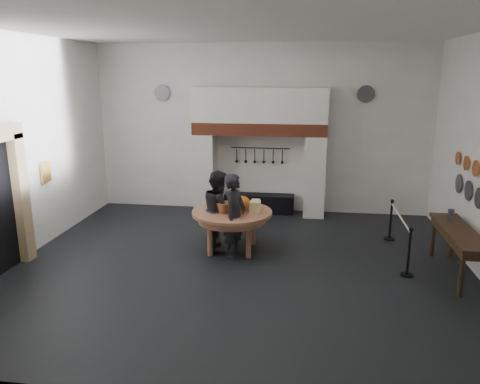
# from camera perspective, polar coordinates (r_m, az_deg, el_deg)

# --- Properties ---
(floor) EXTENTS (9.00, 8.00, 0.02)m
(floor) POSITION_cam_1_polar(r_m,az_deg,el_deg) (9.45, 0.03, -8.92)
(floor) COLOR black
(floor) RESTS_ON ground
(ceiling) EXTENTS (9.00, 8.00, 0.02)m
(ceiling) POSITION_cam_1_polar(r_m,az_deg,el_deg) (8.71, 0.04, 19.40)
(ceiling) COLOR silver
(ceiling) RESTS_ON wall_back
(wall_back) EXTENTS (9.00, 0.02, 4.50)m
(wall_back) POSITION_cam_1_polar(r_m,az_deg,el_deg) (12.74, 2.56, 7.65)
(wall_back) COLOR white
(wall_back) RESTS_ON floor
(wall_front) EXTENTS (9.00, 0.02, 4.50)m
(wall_front) POSITION_cam_1_polar(r_m,az_deg,el_deg) (4.98, -6.38, -3.07)
(wall_front) COLOR white
(wall_front) RESTS_ON floor
(wall_left) EXTENTS (0.02, 8.00, 4.50)m
(wall_left) POSITION_cam_1_polar(r_m,az_deg,el_deg) (10.42, -25.37, 4.79)
(wall_left) COLOR white
(wall_left) RESTS_ON floor
(chimney_pier_left) EXTENTS (0.55, 0.70, 2.15)m
(chimney_pier_left) POSITION_cam_1_polar(r_m,az_deg,el_deg) (12.81, -4.24, 2.34)
(chimney_pier_left) COLOR silver
(chimney_pier_left) RESTS_ON floor
(chimney_pier_right) EXTENTS (0.55, 0.70, 2.15)m
(chimney_pier_right) POSITION_cam_1_polar(r_m,az_deg,el_deg) (12.53, 9.07, 1.93)
(chimney_pier_right) COLOR silver
(chimney_pier_right) RESTS_ON floor
(hearth_brick_band) EXTENTS (3.50, 0.72, 0.32)m
(hearth_brick_band) POSITION_cam_1_polar(r_m,az_deg,el_deg) (12.39, 2.40, 7.74)
(hearth_brick_band) COLOR #9E442B
(hearth_brick_band) RESTS_ON chimney_pier_left
(chimney_hood) EXTENTS (3.50, 0.70, 0.90)m
(chimney_hood) POSITION_cam_1_polar(r_m,az_deg,el_deg) (12.33, 2.43, 10.56)
(chimney_hood) COLOR silver
(chimney_hood) RESTS_ON hearth_brick_band
(iron_range) EXTENTS (1.90, 0.45, 0.50)m
(iron_range) POSITION_cam_1_polar(r_m,az_deg,el_deg) (12.85, 2.34, -1.38)
(iron_range) COLOR black
(iron_range) RESTS_ON floor
(utensil_rail) EXTENTS (1.60, 0.02, 0.02)m
(utensil_rail) POSITION_cam_1_polar(r_m,az_deg,el_deg) (12.73, 2.50, 5.38)
(utensil_rail) COLOR black
(utensil_rail) RESTS_ON wall_back
(door_jamb_far) EXTENTS (0.22, 0.30, 2.60)m
(door_jamb_far) POSITION_cam_1_polar(r_m,az_deg,el_deg) (10.29, -25.15, -0.71)
(door_jamb_far) COLOR tan
(door_jamb_far) RESTS_ON floor
(wall_plaque) EXTENTS (0.05, 0.34, 0.44)m
(wall_plaque) POSITION_cam_1_polar(r_m,az_deg,el_deg) (11.17, -22.60, 2.23)
(wall_plaque) COLOR gold
(wall_plaque) RESTS_ON wall_left
(work_table) EXTENTS (1.88, 1.88, 0.07)m
(work_table) POSITION_cam_1_polar(r_m,az_deg,el_deg) (9.97, -0.98, -2.52)
(work_table) COLOR #B57855
(work_table) RESTS_ON floor
(pumpkin) EXTENTS (0.36, 0.36, 0.31)m
(pumpkin) POSITION_cam_1_polar(r_m,az_deg,el_deg) (9.98, 0.24, -1.36)
(pumpkin) COLOR orange
(pumpkin) RESTS_ON work_table
(cheese_block_big) EXTENTS (0.22, 0.22, 0.24)m
(cheese_block_big) POSITION_cam_1_polar(r_m,az_deg,el_deg) (9.81, 1.86, -1.85)
(cheese_block_big) COLOR #E4CF88
(cheese_block_big) RESTS_ON work_table
(cheese_block_small) EXTENTS (0.18, 0.18, 0.20)m
(cheese_block_small) POSITION_cam_1_polar(r_m,az_deg,el_deg) (10.11, 1.93, -1.49)
(cheese_block_small) COLOR #F1D690
(cheese_block_small) RESTS_ON work_table
(wicker_basket) EXTENTS (0.35, 0.35, 0.22)m
(wicker_basket) POSITION_cam_1_polar(r_m,az_deg,el_deg) (9.81, -1.99, -1.92)
(wicker_basket) COLOR #A6643D
(wicker_basket) RESTS_ON work_table
(bread_loaf) EXTENTS (0.31, 0.18, 0.13)m
(bread_loaf) POSITION_cam_1_polar(r_m,az_deg,el_deg) (10.29, -1.23, -1.40)
(bread_loaf) COLOR #A16339
(bread_loaf) RESTS_ON work_table
(visitor_near) EXTENTS (0.59, 0.74, 1.77)m
(visitor_near) POSITION_cam_1_polar(r_m,az_deg,el_deg) (9.58, -0.65, -2.94)
(visitor_near) COLOR black
(visitor_near) RESTS_ON floor
(visitor_far) EXTENTS (0.87, 0.99, 1.73)m
(visitor_far) POSITION_cam_1_polar(r_m,az_deg,el_deg) (10.03, -2.57, -2.26)
(visitor_far) COLOR black
(visitor_far) RESTS_ON floor
(side_table) EXTENTS (0.55, 2.20, 0.06)m
(side_table) POSITION_cam_1_polar(r_m,az_deg,el_deg) (9.62, 25.19, -4.38)
(side_table) COLOR #372614
(side_table) RESTS_ON floor
(pewter_jug) EXTENTS (0.12, 0.12, 0.22)m
(pewter_jug) POSITION_cam_1_polar(r_m,az_deg,el_deg) (10.13, 24.31, -2.55)
(pewter_jug) COLOR #4C4C51
(pewter_jug) RESTS_ON side_table
(copper_pan_b) EXTENTS (0.03, 0.32, 0.32)m
(copper_pan_b) POSITION_cam_1_polar(r_m,az_deg,el_deg) (10.05, 26.79, 2.59)
(copper_pan_b) COLOR #C6662D
(copper_pan_b) RESTS_ON wall_right
(copper_pan_c) EXTENTS (0.03, 0.30, 0.30)m
(copper_pan_c) POSITION_cam_1_polar(r_m,az_deg,el_deg) (10.57, 25.87, 3.20)
(copper_pan_c) COLOR #C6662D
(copper_pan_c) RESTS_ON wall_right
(copper_pan_d) EXTENTS (0.03, 0.28, 0.28)m
(copper_pan_d) POSITION_cam_1_polar(r_m,az_deg,el_deg) (11.08, 25.03, 3.75)
(copper_pan_d) COLOR #C6662D
(copper_pan_d) RESTS_ON wall_right
(pewter_plate_left) EXTENTS (0.03, 0.40, 0.40)m
(pewter_plate_left) POSITION_cam_1_polar(r_m,az_deg,el_deg) (9.83, 27.09, -0.68)
(pewter_plate_left) COLOR #4C4C51
(pewter_plate_left) RESTS_ON wall_right
(pewter_plate_mid) EXTENTS (0.03, 0.40, 0.40)m
(pewter_plate_mid) POSITION_cam_1_polar(r_m,az_deg,el_deg) (10.39, 26.05, 0.17)
(pewter_plate_mid) COLOR #4C4C51
(pewter_plate_mid) RESTS_ON wall_right
(pewter_plate_right) EXTENTS (0.03, 0.40, 0.40)m
(pewter_plate_right) POSITION_cam_1_polar(r_m,az_deg,el_deg) (10.94, 25.12, 0.93)
(pewter_plate_right) COLOR #4C4C51
(pewter_plate_right) RESTS_ON wall_right
(pewter_plate_back_left) EXTENTS (0.44, 0.03, 0.44)m
(pewter_plate_back_left) POSITION_cam_1_polar(r_m,az_deg,el_deg) (13.16, -9.46, 11.84)
(pewter_plate_back_left) COLOR #4C4C51
(pewter_plate_back_left) RESTS_ON wall_back
(pewter_plate_back_right) EXTENTS (0.44, 0.03, 0.44)m
(pewter_plate_back_right) POSITION_cam_1_polar(r_m,az_deg,el_deg) (12.65, 15.10, 11.46)
(pewter_plate_back_right) COLOR #4C4C51
(pewter_plate_back_right) RESTS_ON wall_back
(barrier_post_near) EXTENTS (0.05, 0.05, 0.90)m
(barrier_post_near) POSITION_cam_1_polar(r_m,az_deg,el_deg) (9.37, 19.89, -7.05)
(barrier_post_near) COLOR black
(barrier_post_near) RESTS_ON floor
(barrier_post_far) EXTENTS (0.05, 0.05, 0.90)m
(barrier_post_far) POSITION_cam_1_polar(r_m,az_deg,el_deg) (11.23, 17.89, -3.37)
(barrier_post_far) COLOR black
(barrier_post_far) RESTS_ON floor
(barrier_rope) EXTENTS (0.04, 2.00, 0.04)m
(barrier_rope) POSITION_cam_1_polar(r_m,az_deg,el_deg) (10.17, 18.98, -2.91)
(barrier_rope) COLOR silver
(barrier_rope) RESTS_ON barrier_post_near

